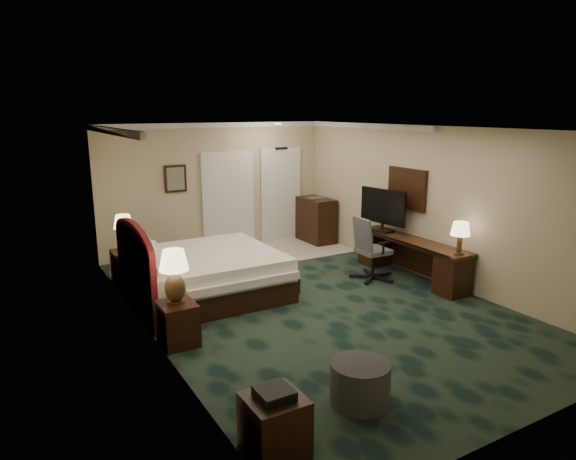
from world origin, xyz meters
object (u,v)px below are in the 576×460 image
desk (410,259)px  tv (383,210)px  bed (207,274)px  lamp_near (174,277)px  side_table (274,425)px  desk_chair (374,248)px  minibar (316,220)px  bed_bench (276,275)px  nightstand_far (127,267)px  lamp_far (124,233)px  nightstand_near (178,324)px  ottoman (360,383)px

desk → tv: size_ratio=2.37×
bed → lamp_near: bearing=-123.7°
side_table → desk_chair: size_ratio=0.47×
side_table → desk: (4.43, 3.02, 0.09)m
desk_chair → minibar: desk_chair is taller
bed_bench → side_table: 4.37m
nightstand_far → lamp_near: 2.84m
lamp_far → minibar: size_ratio=0.62×
bed → side_table: bed is taller
desk → minibar: size_ratio=2.45×
lamp_far → tv: bearing=-20.0°
nightstand_far → desk_chair: size_ratio=0.50×
side_table → tv: (4.39, 3.77, 0.85)m
nightstand_near → desk: bearing=6.3°
nightstand_near → desk: 4.50m
nightstand_far → desk: 5.02m
bed_bench → desk_chair: 1.82m
nightstand_near → lamp_far: lamp_far is taller
desk → minibar: 3.05m
tv → nightstand_far: bearing=152.2°
lamp_far → desk: size_ratio=0.25×
bed_bench → desk_chair: desk_chair is taller
nightstand_near → desk_chair: (3.85, 0.78, 0.29)m
nightstand_far → tv: tv is taller
ottoman → desk: (3.29, 2.77, 0.13)m
bed_bench → side_table: bearing=-95.3°
side_table → desk: size_ratio=0.22×
ottoman → desk: bearing=40.1°
lamp_near → bed_bench: lamp_near is taller
lamp_near → lamp_far: 2.83m
ottoman → side_table: 1.17m
bed_bench → nightstand_far: bearing=168.9°
side_table → lamp_far: bearing=90.3°
bed → lamp_near: (-0.99, -1.48, 0.55)m
bed → tv: (3.44, -0.25, 0.76)m
lamp_near → nightstand_far: bearing=89.7°
desk_chair → bed_bench: bearing=164.5°
bed_bench → desk: 2.46m
bed_bench → side_table: (-2.11, -3.82, 0.07)m
desk_chair → minibar: size_ratio=1.14×
bed_bench → tv: tv is taller
nightstand_near → side_table: bearing=-89.2°
nightstand_far → bed_bench: (2.14, -1.49, -0.09)m
ottoman → tv: 4.87m
tv → ottoman: bearing=-141.2°
nightstand_near → tv: 4.67m
nightstand_near → lamp_near: size_ratio=0.79×
desk_chair → nightstand_near: bearing=-167.2°
tv → desk_chair: size_ratio=0.91×
tv → bed_bench: bearing=170.1°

